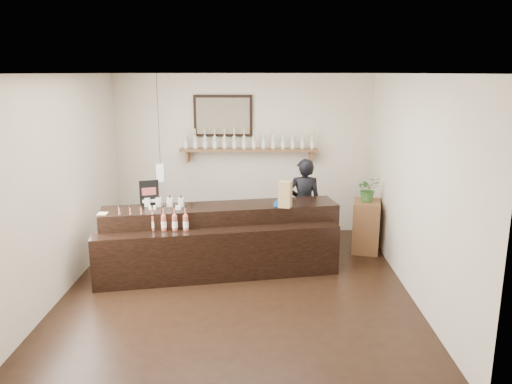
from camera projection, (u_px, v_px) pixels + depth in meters
name	position (u px, v px, depth m)	size (l,w,h in m)	color
ground	(238.00, 287.00, 6.72)	(5.00, 5.00, 0.00)	black
room_shell	(237.00, 162.00, 6.32)	(5.00, 5.00, 5.00)	beige
back_wall_decor	(235.00, 135.00, 8.62)	(2.66, 0.96, 1.69)	brown
counter	(220.00, 241.00, 7.17)	(3.43, 1.54, 1.10)	black
promo_sign	(149.00, 193.00, 7.09)	(0.26, 0.11, 0.38)	black
paper_bag	(285.00, 194.00, 7.05)	(0.20, 0.18, 0.38)	olive
tape_dispenser	(278.00, 204.00, 7.12)	(0.12, 0.05, 0.10)	#1753A7
side_cabinet	(366.00, 226.00, 8.01)	(0.52, 0.64, 0.82)	brown
potted_plant	(368.00, 189.00, 7.86)	(0.35, 0.31, 0.39)	#336628
shopkeeper	(304.00, 198.00, 8.02)	(0.61, 0.40, 1.69)	black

